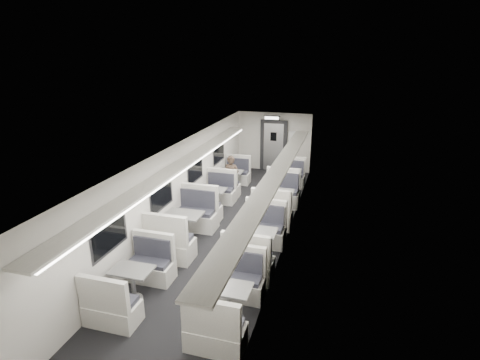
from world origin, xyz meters
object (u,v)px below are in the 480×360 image
Objects in this scene: vestibule_door at (273,146)px; exit_sign at (272,118)px; booth_left_c at (184,228)px; passenger at (231,178)px; booth_left_d at (133,284)px; booth_right_d at (229,303)px; booth_left_b at (212,200)px; booth_right_a at (288,183)px; booth_left_a at (231,180)px; booth_right_b at (277,203)px; booth_right_c at (257,245)px.

exit_sign is at bearing -90.00° from vestibule_door.
vestibule_door is 1.33m from exit_sign.
passenger reaches higher than booth_left_c.
booth_right_d is (2.00, -0.06, 0.01)m from booth_left_d.
booth_left_c reaches higher than booth_left_b.
booth_right_a is at bearing -63.52° from exit_sign.
booth_left_c is 1.14× the size of booth_right_a.
passenger is at bearing 77.17° from booth_left_b.
booth_left_c is (0.00, -4.13, 0.06)m from booth_left_a.
booth_right_d is (0.00, -4.86, -0.04)m from booth_right_b.
booth_right_a is 0.96× the size of vestibule_door.
exit_sign is at bearing 116.48° from booth_right_a.
booth_left_a is 6.95m from booth_right_d.
booth_left_a is 4.88m from booth_right_c.
vestibule_door is 3.39× the size of exit_sign.
booth_left_d is (0.00, -2.47, -0.06)m from booth_left_c.
booth_right_c reaches higher than booth_right_a.
vestibule_door reaches higher than booth_left_a.
vestibule_door is at bearing 83.82° from booth_left_d.
exit_sign is at bearing 83.48° from booth_left_d.
booth_right_c is at bearing -50.96° from booth_left_b.
booth_right_c is (2.00, 2.14, 0.04)m from booth_left_d.
booth_left_a is 6.59m from booth_left_d.
booth_left_d is 9.02m from exit_sign.
booth_right_d is 0.95× the size of vestibule_door.
booth_right_d is at bearing -83.86° from vestibule_door.
booth_right_b is at bearing 90.00° from booth_right_d.
booth_left_c reaches higher than booth_left_a.
booth_right_b is (0.00, -1.95, 0.04)m from booth_right_a.
passenger is at bearing 87.43° from booth_left_d.
vestibule_door is at bearing 77.82° from booth_left_b.
exit_sign is (-1.00, 8.81, 1.92)m from booth_right_d.
booth_left_b is 3.26× the size of exit_sign.
booth_right_d is (0.00, -2.20, -0.03)m from booth_right_c.
booth_right_b reaches higher than booth_left_d.
exit_sign is at bearing 96.47° from booth_right_d.
booth_right_a is 3.26× the size of exit_sign.
booth_left_a is 3.16× the size of exit_sign.
passenger is (-1.74, 0.94, 0.34)m from booth_right_b.
vestibule_door is (1.00, 4.63, 0.68)m from booth_left_b.
passenger is (0.26, -0.85, 0.39)m from booth_left_a.
booth_right_b is at bearing -41.92° from booth_left_a.
vestibule_door is (1.00, 9.24, 0.69)m from booth_left_d.
booth_left_c is at bearing -98.40° from vestibule_door.
booth_right_c is 6.95m from exit_sign.
booth_right_d is at bearing -51.61° from booth_left_c.
booth_left_d is at bearing -96.52° from exit_sign.
vestibule_door reaches higher than booth_right_d.
booth_left_a is at bearing -175.66° from booth_right_a.
booth_right_a is (2.00, 2.14, 0.00)m from booth_left_b.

